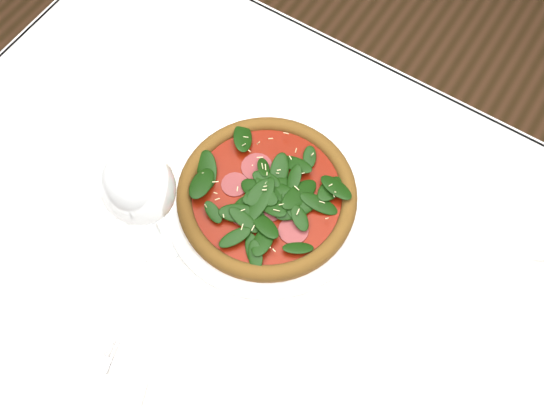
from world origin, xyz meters
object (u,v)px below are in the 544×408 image
Objects in this scene: pizza at (267,194)px; wine_glass at (139,189)px; napkin at (93,397)px; plate at (267,199)px.

wine_glass is at bearing -126.09° from pizza.
pizza reaches higher than napkin.
napkin is (-0.03, -0.36, -0.00)m from plate.
wine_glass is (-0.10, -0.14, 0.13)m from pizza.
wine_glass is 1.72× the size of napkin.
pizza reaches higher than plate.
pizza is 1.49× the size of wine_glass.
napkin is at bearing -74.16° from wine_glass.
wine_glass is at bearing 105.84° from napkin.
wine_glass is 0.28m from napkin.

